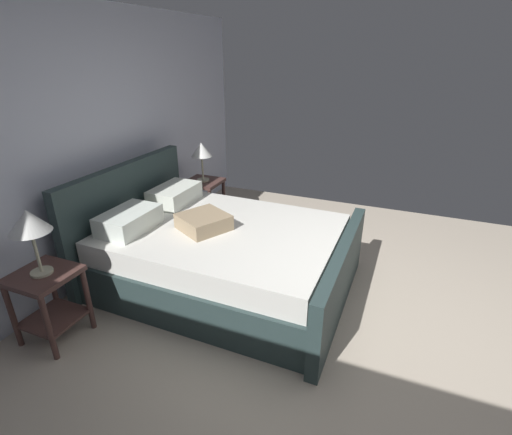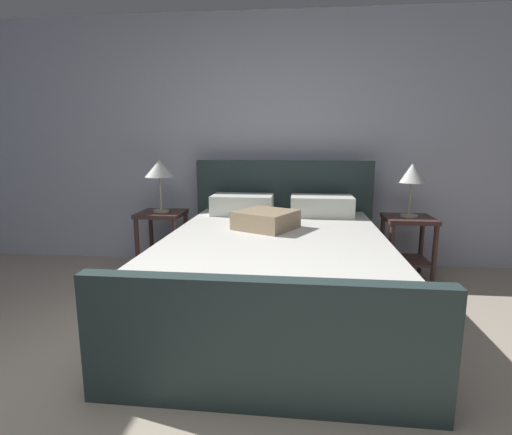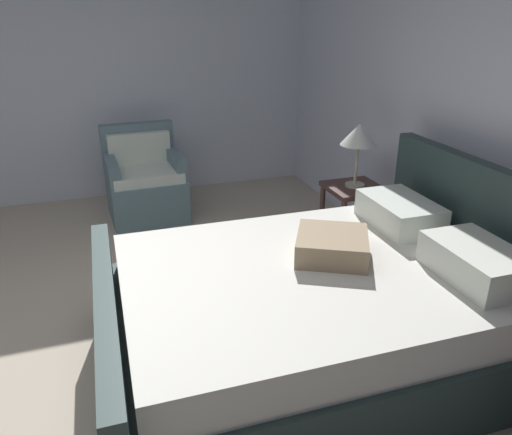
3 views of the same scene
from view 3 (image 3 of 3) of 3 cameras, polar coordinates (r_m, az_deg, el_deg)
ground_plane at (r=3.22m, az=-23.48°, el=-16.62°), size 5.96×5.66×0.02m
wall_back at (r=3.57m, az=25.41°, el=10.12°), size 6.08×0.12×2.56m
wall_side_left at (r=5.62m, az=-23.83°, el=14.32°), size 0.12×5.78×2.56m
bed at (r=2.93m, az=7.37°, el=-10.38°), size 1.78×2.36×1.11m
nightstand_left at (r=4.22m, az=11.17°, el=1.08°), size 0.44×0.44×0.60m
table_lamp_left at (r=4.03m, az=11.84°, el=9.19°), size 0.29×0.29×0.52m
armchair at (r=5.05m, az=-12.79°, el=3.95°), size 0.76×0.75×0.90m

